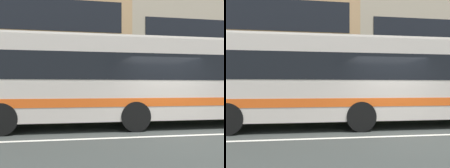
# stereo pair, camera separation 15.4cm
# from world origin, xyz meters

# --- Properties ---
(ground_plane) EXTENTS (160.00, 160.00, 0.00)m
(ground_plane) POSITION_xyz_m (0.00, 0.00, 0.00)
(ground_plane) COLOR #353937
(lane_centre_line) EXTENTS (60.00, 0.16, 0.01)m
(lane_centre_line) POSITION_xyz_m (0.00, 0.00, 0.00)
(lane_centre_line) COLOR silver
(lane_centre_line) RESTS_ON ground_plane
(hedge_row_far) EXTENTS (23.01, 1.10, 0.75)m
(hedge_row_far) POSITION_xyz_m (0.47, 5.31, 0.38)
(hedge_row_far) COLOR #1C4B1D
(hedge_row_far) RESTS_ON ground_plane
(apartment_block_left) EXTENTS (21.25, 8.23, 11.62)m
(apartment_block_left) POSITION_xyz_m (-9.43, 14.42, 5.81)
(apartment_block_left) COLOR tan
(apartment_block_left) RESTS_ON ground_plane
(transit_bus) EXTENTS (11.93, 2.67, 3.27)m
(transit_bus) POSITION_xyz_m (-0.34, 2.03, 1.80)
(transit_bus) COLOR beige
(transit_bus) RESTS_ON ground_plane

